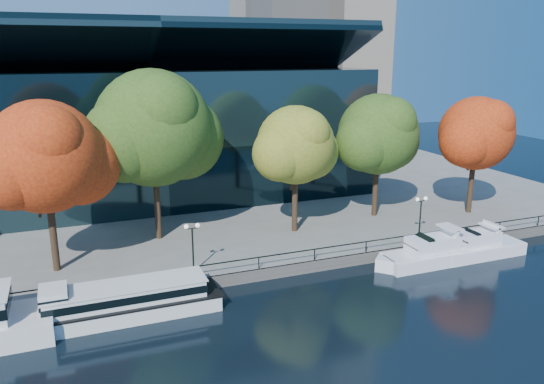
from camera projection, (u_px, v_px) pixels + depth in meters
name	position (u px, v px, depth m)	size (l,w,h in m)	color
ground	(273.00, 296.00, 40.34)	(160.00, 160.00, 0.00)	black
promenade	(177.00, 183.00, 72.96)	(90.00, 67.08, 1.00)	slate
railing	(259.00, 258.00, 42.77)	(88.20, 0.08, 0.99)	black
convention_building	(149.00, 131.00, 65.36)	(50.00, 24.57, 21.43)	black
tour_boat	(114.00, 302.00, 36.72)	(15.39, 3.43, 2.92)	silver
cruiser_near	(433.00, 253.00, 46.29)	(11.14, 2.87, 3.23)	white
cruiser_far	(477.00, 247.00, 47.84)	(9.43, 2.61, 3.08)	white
tree_1	(47.00, 159.00, 40.37)	(10.90, 8.93, 13.65)	black
tree_2	(156.00, 131.00, 47.39)	(13.16, 10.79, 15.66)	black
tree_3	(297.00, 147.00, 49.91)	(9.31, 7.63, 12.23)	black
tree_4	(380.00, 136.00, 54.74)	(10.44, 8.56, 12.93)	black
tree_5	(478.00, 135.00, 55.88)	(9.71, 7.96, 12.55)	black
lamp_1	(192.00, 237.00, 41.58)	(1.26, 0.36, 4.03)	black
lamp_2	(421.00, 208.00, 49.15)	(1.26, 0.36, 4.03)	black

